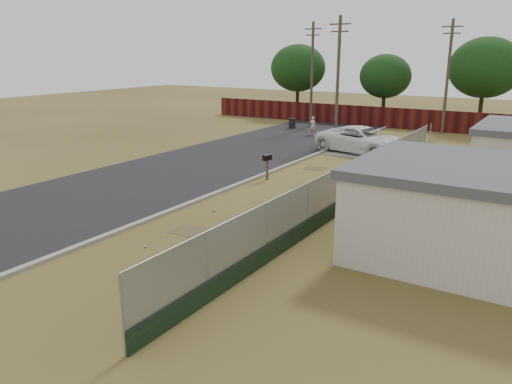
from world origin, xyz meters
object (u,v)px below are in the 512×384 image
Objects in this scene: fire_hydrant at (209,267)px; pedestrian at (313,126)px; pickup_truck at (363,140)px; trash_bin at (292,123)px; mailbox at (267,160)px.

pedestrian is (-9.04, 25.67, 0.33)m from fire_hydrant.
fire_hydrant is 0.15× the size of pickup_truck.
pickup_truck reaches higher than fire_hydrant.
trash_bin is (-12.25, 28.18, 0.03)m from fire_hydrant.
pedestrian is 1.72× the size of trash_bin.
pickup_truck reaches higher than pedestrian.
fire_hydrant reaches higher than trash_bin.
mailbox is at bearing -66.03° from trash_bin.
trash_bin is at bearing 64.58° from pickup_truck.
fire_hydrant is at bearing -66.51° from trash_bin.
pedestrian is at bearing -38.01° from trash_bin.
trash_bin is (-9.21, 7.41, -0.42)m from pickup_truck.
fire_hydrant is 30.72m from trash_bin.
trash_bin is (-3.20, 2.50, -0.31)m from pedestrian.
pedestrian is (-4.32, 14.43, -0.31)m from mailbox.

